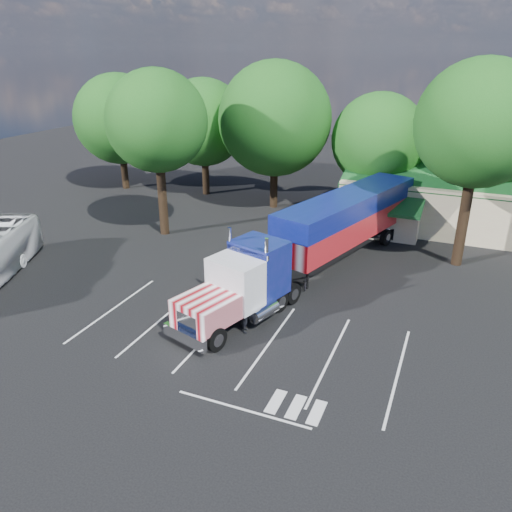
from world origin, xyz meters
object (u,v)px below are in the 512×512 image
at_px(semi_truck, 325,232).
at_px(silver_sedan, 371,228).
at_px(woman, 245,317).
at_px(bicycle, 306,281).

height_order(semi_truck, silver_sedan, semi_truck).
xyz_separation_m(woman, bicycle, (1.40, 6.31, -0.44)).
xyz_separation_m(bicycle, silver_sedan, (2.00, 10.63, 0.32)).
height_order(semi_truck, woman, semi_truck).
bearing_deg(silver_sedan, woman, 160.35).
relative_size(semi_truck, silver_sedan, 4.99).
xyz_separation_m(semi_truck, woman, (-1.62, -9.28, -1.87)).
distance_m(woman, bicycle, 6.48).
bearing_deg(semi_truck, silver_sedan, 93.84).
xyz_separation_m(semi_truck, silver_sedan, (1.78, 7.66, -1.98)).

